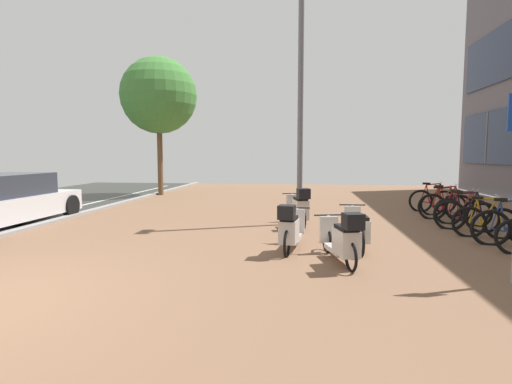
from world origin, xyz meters
name	(u,v)px	position (x,y,z in m)	size (l,w,h in m)	color
ground	(61,314)	(1.43, 0.00, -0.02)	(21.00, 40.00, 0.13)	#292B26
bicycle_rack_01	(510,228)	(8.14, 4.12, 0.36)	(1.40, 0.48, 1.02)	black
bicycle_rack_02	(485,222)	(8.02, 4.91, 0.34)	(1.30, 0.47, 0.96)	black
bicycle_rack_03	(466,216)	(7.92, 5.71, 0.35)	(1.32, 0.67, 1.02)	black
bicycle_rack_04	(462,212)	(8.14, 6.50, 0.34)	(1.25, 0.64, 0.97)	black
bicycle_rack_05	(446,207)	(8.01, 7.29, 0.36)	(1.41, 0.52, 1.03)	black
bicycle_rack_06	(443,205)	(8.19, 8.08, 0.33)	(1.24, 0.47, 0.93)	black
bicycle_rack_07	(432,201)	(8.13, 8.87, 0.35)	(1.39, 0.48, 0.99)	black
scooter_near	(357,230)	(5.16, 3.51, 0.38)	(0.52, 1.76, 0.80)	black
scooter_mid	(291,229)	(3.92, 3.21, 0.42)	(0.58, 1.64, 0.93)	black
scooter_far	(343,239)	(4.79, 2.43, 0.42)	(0.73, 1.66, 0.93)	black
scooter_extra	(299,208)	(4.04, 5.80, 0.45)	(0.73, 1.68, 1.01)	black
parked_car_near	(1,201)	(-3.36, 5.02, 0.61)	(1.89, 4.32, 1.30)	silver
lamp_post	(301,92)	(4.04, 6.18, 3.33)	(0.20, 0.52, 6.02)	slate
street_tree	(159,96)	(-2.13, 12.91, 4.31)	(3.28, 3.28, 5.96)	brown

